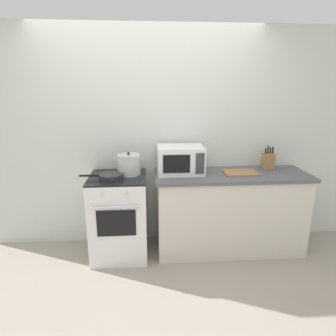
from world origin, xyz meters
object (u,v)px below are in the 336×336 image
object	(u,v)px
stock_pot	(129,165)
knife_block	(268,161)
microwave	(180,160)
frying_pan	(111,176)
cutting_board	(240,173)
stove	(119,216)

from	to	relation	value
stock_pot	knife_block	distance (m)	1.59
stock_pot	microwave	bearing A→B (deg)	1.46
frying_pan	cutting_board	world-z (taller)	frying_pan
microwave	knife_block	bearing A→B (deg)	3.47
stock_pot	frying_pan	xyz separation A→B (m)	(-0.18, -0.14, -0.08)
microwave	knife_block	world-z (taller)	microwave
cutting_board	knife_block	xyz separation A→B (m)	(0.37, 0.14, 0.09)
frying_pan	microwave	size ratio (longest dim) A/B	0.91
stock_pot	microwave	xyz separation A→B (m)	(0.56, 0.01, 0.04)
knife_block	microwave	bearing A→B (deg)	-176.53
microwave	knife_block	xyz separation A→B (m)	(1.02, 0.06, -0.05)
stove	knife_block	xyz separation A→B (m)	(1.71, 0.14, 0.56)
frying_pan	cutting_board	size ratio (longest dim) A/B	1.26
stove	stock_pot	distance (m)	0.59
knife_block	stove	bearing A→B (deg)	-175.27
frying_pan	knife_block	world-z (taller)	knife_block
stove	microwave	world-z (taller)	microwave
microwave	stove	bearing A→B (deg)	-173.39
stove	cutting_board	size ratio (longest dim) A/B	2.56
stock_pot	cutting_board	size ratio (longest dim) A/B	0.94
stove	frying_pan	size ratio (longest dim) A/B	2.03
microwave	cutting_board	xyz separation A→B (m)	(0.66, -0.08, -0.14)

